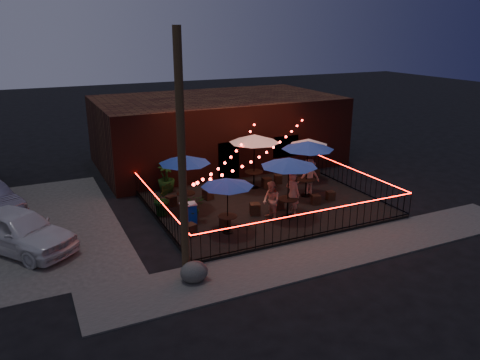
# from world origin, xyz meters

# --- Properties ---
(ground) EXTENTS (110.00, 110.00, 0.00)m
(ground) POSITION_xyz_m (0.00, 0.00, 0.00)
(ground) COLOR black
(ground) RESTS_ON ground
(patio) EXTENTS (10.00, 8.00, 0.15)m
(patio) POSITION_xyz_m (0.00, 2.00, 0.07)
(patio) COLOR black
(patio) RESTS_ON ground
(sidewalk) EXTENTS (18.00, 2.50, 0.05)m
(sidewalk) POSITION_xyz_m (0.00, -3.25, 0.03)
(sidewalk) COLOR #3C3A38
(sidewalk) RESTS_ON ground
(brick_building) EXTENTS (14.00, 8.00, 4.00)m
(brick_building) POSITION_xyz_m (1.00, 9.99, 2.00)
(brick_building) COLOR black
(brick_building) RESTS_ON ground
(utility_pole) EXTENTS (0.26, 0.26, 8.00)m
(utility_pole) POSITION_xyz_m (-5.40, -2.60, 4.00)
(utility_pole) COLOR #3D2F19
(utility_pole) RESTS_ON ground
(fence_front) EXTENTS (10.00, 0.04, 1.04)m
(fence_front) POSITION_xyz_m (0.00, -2.00, 0.66)
(fence_front) COLOR black
(fence_front) RESTS_ON patio
(fence_left) EXTENTS (0.04, 8.00, 1.04)m
(fence_left) POSITION_xyz_m (-5.00, 2.00, 0.66)
(fence_left) COLOR black
(fence_left) RESTS_ON patio
(fence_right) EXTENTS (0.04, 8.00, 1.04)m
(fence_right) POSITION_xyz_m (5.00, 2.00, 0.66)
(fence_right) COLOR black
(fence_right) RESTS_ON patio
(festoon_lights) EXTENTS (10.02, 8.72, 1.32)m
(festoon_lights) POSITION_xyz_m (-1.01, 1.70, 2.52)
(festoon_lights) COLOR red
(festoon_lights) RESTS_ON ground
(cafe_table_0) EXTENTS (2.65, 2.65, 2.27)m
(cafe_table_0) POSITION_xyz_m (-2.84, -0.24, 2.23)
(cafe_table_0) COLOR black
(cafe_table_0) RESTS_ON patio
(cafe_table_1) EXTENTS (2.83, 2.83, 2.51)m
(cafe_table_1) POSITION_xyz_m (-3.50, 2.86, 2.44)
(cafe_table_1) COLOR black
(cafe_table_1) RESTS_ON patio
(cafe_table_2) EXTENTS (2.47, 2.47, 2.65)m
(cafe_table_2) POSITION_xyz_m (0.15, 0.16, 2.57)
(cafe_table_2) COLOR black
(cafe_table_2) RESTS_ON patio
(cafe_table_3) EXTENTS (3.01, 3.01, 2.77)m
(cafe_table_3) POSITION_xyz_m (0.59, 4.21, 2.68)
(cafe_table_3) COLOR black
(cafe_table_3) RESTS_ON patio
(cafe_table_4) EXTENTS (3.10, 3.10, 2.73)m
(cafe_table_4) POSITION_xyz_m (2.32, 2.06, 2.64)
(cafe_table_4) COLOR black
(cafe_table_4) RESTS_ON patio
(cafe_table_5) EXTENTS (2.53, 2.53, 2.24)m
(cafe_table_5) POSITION_xyz_m (3.80, 4.20, 2.20)
(cafe_table_5) COLOR black
(cafe_table_5) RESTS_ON patio
(bistro_chair_0) EXTENTS (0.49, 0.49, 0.47)m
(bistro_chair_0) POSITION_xyz_m (-4.26, 0.16, 0.38)
(bistro_chair_0) COLOR black
(bistro_chair_0) RESTS_ON patio
(bistro_chair_1) EXTENTS (0.40, 0.40, 0.42)m
(bistro_chair_1) POSITION_xyz_m (-2.70, 0.37, 0.36)
(bistro_chair_1) COLOR black
(bistro_chair_1) RESTS_ON patio
(bistro_chair_2) EXTENTS (0.48, 0.48, 0.46)m
(bistro_chair_2) POSITION_xyz_m (-3.98, 3.56, 0.38)
(bistro_chair_2) COLOR black
(bistro_chair_2) RESTS_ON patio
(bistro_chair_3) EXTENTS (0.52, 0.52, 0.49)m
(bistro_chair_3) POSITION_xyz_m (-2.14, 3.65, 0.40)
(bistro_chair_3) COLOR black
(bistro_chair_3) RESTS_ON patio
(bistro_chair_4) EXTENTS (0.54, 0.54, 0.51)m
(bistro_chair_4) POSITION_xyz_m (-1.01, 0.97, 0.40)
(bistro_chair_4) COLOR black
(bistro_chair_4) RESTS_ON patio
(bistro_chair_5) EXTENTS (0.51, 0.51, 0.47)m
(bistro_chair_5) POSITION_xyz_m (0.27, 1.16, 0.39)
(bistro_chair_5) COLOR black
(bistro_chair_5) RESTS_ON patio
(bistro_chair_6) EXTENTS (0.52, 0.52, 0.51)m
(bistro_chair_6) POSITION_xyz_m (-0.90, 4.16, 0.41)
(bistro_chair_6) COLOR black
(bistro_chair_6) RESTS_ON patio
(bistro_chair_7) EXTENTS (0.47, 0.47, 0.50)m
(bistro_chair_7) POSITION_xyz_m (1.20, 3.96, 0.40)
(bistro_chair_7) COLOR black
(bistro_chair_7) RESTS_ON patio
(bistro_chair_8) EXTENTS (0.46, 0.46, 0.44)m
(bistro_chair_8) POSITION_xyz_m (2.11, 0.91, 0.37)
(bistro_chair_8) COLOR black
(bistro_chair_8) RESTS_ON patio
(bistro_chair_9) EXTENTS (0.42, 0.42, 0.43)m
(bistro_chair_9) POSITION_xyz_m (3.05, 1.07, 0.36)
(bistro_chair_9) COLOR black
(bistro_chair_9) RESTS_ON patio
(bistro_chair_10) EXTENTS (0.49, 0.49, 0.46)m
(bistro_chair_10) POSITION_xyz_m (2.05, 4.29, 0.38)
(bistro_chair_10) COLOR black
(bistro_chair_10) RESTS_ON patio
(bistro_chair_11) EXTENTS (0.42, 0.42, 0.46)m
(bistro_chair_11) POSITION_xyz_m (4.34, 4.26, 0.38)
(bistro_chair_11) COLOR black
(bistro_chair_11) RESTS_ON patio
(patron_a) EXTENTS (0.68, 0.81, 1.90)m
(patron_a) POSITION_xyz_m (0.47, 0.30, 1.10)
(patron_a) COLOR tan
(patron_a) RESTS_ON patio
(patron_b) EXTENTS (0.68, 0.85, 1.67)m
(patron_b) POSITION_xyz_m (-0.64, 0.20, 0.99)
(patron_b) COLOR #D5A78A
(patron_b) RESTS_ON patio
(patron_c) EXTENTS (1.23, 0.84, 1.76)m
(patron_c) POSITION_xyz_m (2.60, 2.26, 1.03)
(patron_c) COLOR tan
(patron_c) RESTS_ON patio
(potted_shrub_a) EXTENTS (1.13, 0.99, 1.22)m
(potted_shrub_a) POSITION_xyz_m (-3.75, 1.46, 0.76)
(potted_shrub_a) COLOR #174010
(potted_shrub_a) RESTS_ON patio
(potted_shrub_b) EXTENTS (0.83, 0.67, 1.51)m
(potted_shrub_b) POSITION_xyz_m (-4.60, 2.65, 0.90)
(potted_shrub_b) COLOR #1B3C12
(potted_shrub_b) RESTS_ON patio
(potted_shrub_c) EXTENTS (1.09, 1.09, 1.53)m
(potted_shrub_c) POSITION_xyz_m (-3.60, 5.53, 0.92)
(potted_shrub_c) COLOR #193E10
(potted_shrub_c) RESTS_ON patio
(cooler) EXTENTS (0.70, 0.53, 0.88)m
(cooler) POSITION_xyz_m (-3.93, 1.31, 0.59)
(cooler) COLOR #0A30AE
(cooler) RESTS_ON patio
(boulder) EXTENTS (1.05, 0.94, 0.71)m
(boulder) POSITION_xyz_m (-5.27, -3.00, 0.35)
(boulder) COLOR #42433E
(boulder) RESTS_ON ground
(car_white) EXTENTS (4.39, 4.92, 1.61)m
(car_white) POSITION_xyz_m (-10.33, 1.94, 0.81)
(car_white) COLOR white
(car_white) RESTS_ON ground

